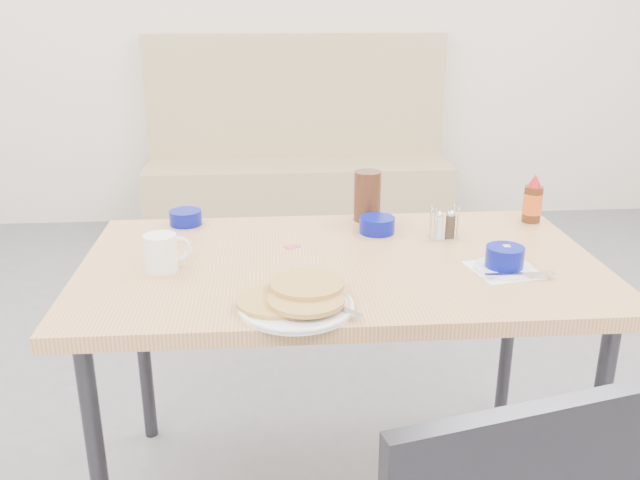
{
  "coord_description": "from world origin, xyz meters",
  "views": [
    {
      "loc": [
        -0.19,
        -1.46,
        1.44
      ],
      "look_at": [
        -0.06,
        0.25,
        0.82
      ],
      "focal_mm": 38.0,
      "sensor_mm": 36.0,
      "label": 1
    }
  ],
  "objects": [
    {
      "name": "syrup_bottle",
      "position": [
        0.64,
        0.53,
        0.83
      ],
      "size": [
        0.06,
        0.06,
        0.15
      ],
      "rotation": [
        0.0,
        0.0,
        -0.36
      ],
      "color": "#47230F",
      "rests_on": "dining_table"
    },
    {
      "name": "amber_tumbler",
      "position": [
        0.12,
        0.59,
        0.84
      ],
      "size": [
        0.09,
        0.09,
        0.16
      ],
      "primitive_type": "cylinder",
      "rotation": [
        0.0,
        0.0,
        -0.08
      ],
      "color": "#3B2112",
      "rests_on": "dining_table"
    },
    {
      "name": "sugar_wrapper",
      "position": [
        -0.13,
        0.36,
        0.76
      ],
      "size": [
        0.05,
        0.04,
        0.0
      ],
      "primitive_type": "cube",
      "rotation": [
        0.0,
        0.0,
        0.5
      ],
      "color": "#CA4363",
      "rests_on": "dining_table"
    },
    {
      "name": "grits_setting",
      "position": [
        0.42,
        0.14,
        0.79
      ],
      "size": [
        0.21,
        0.19,
        0.07
      ],
      "rotation": [
        0.0,
        0.0,
        0.2
      ],
      "color": "white",
      "rests_on": "dining_table"
    },
    {
      "name": "creamer_bowl",
      "position": [
        -0.45,
        0.59,
        0.78
      ],
      "size": [
        0.1,
        0.1,
        0.05
      ],
      "rotation": [
        0.0,
        0.0,
        0.09
      ],
      "color": "#050D80",
      "rests_on": "dining_table"
    },
    {
      "name": "pancake_plate",
      "position": [
        -0.13,
        -0.04,
        0.78
      ],
      "size": [
        0.28,
        0.27,
        0.05
      ],
      "rotation": [
        0.0,
        0.0,
        0.37
      ],
      "color": "white",
      "rests_on": "dining_table"
    },
    {
      "name": "booth_bench",
      "position": [
        0.0,
        2.78,
        0.35
      ],
      "size": [
        1.9,
        0.56,
        1.22
      ],
      "color": "tan",
      "rests_on": "ground"
    },
    {
      "name": "coffee_mug",
      "position": [
        -0.47,
        0.22,
        0.81
      ],
      "size": [
        0.12,
        0.09,
        0.1
      ],
      "rotation": [
        0.0,
        0.0,
        0.43
      ],
      "color": "white",
      "rests_on": "dining_table"
    },
    {
      "name": "butter_bowl",
      "position": [
        0.13,
        0.47,
        0.78
      ],
      "size": [
        0.11,
        0.11,
        0.05
      ],
      "rotation": [
        0.0,
        0.0,
        -0.27
      ],
      "color": "#050D80",
      "rests_on": "dining_table"
    },
    {
      "name": "dining_table",
      "position": [
        0.0,
        0.25,
        0.7
      ],
      "size": [
        1.4,
        0.8,
        0.76
      ],
      "color": "tan",
      "rests_on": "ground"
    },
    {
      "name": "condiment_caddy",
      "position": [
        0.32,
        0.4,
        0.8
      ],
      "size": [
        0.09,
        0.06,
        0.1
      ],
      "rotation": [
        0.0,
        0.0,
        0.14
      ],
      "color": "silver",
      "rests_on": "dining_table"
    },
    {
      "name": "wall_back",
      "position": [
        0.0,
        2.97,
        1.4
      ],
      "size": [
        5.0,
        0.06,
        2.8
      ],
      "primitive_type": "cube",
      "color": "beige",
      "rests_on": "ground"
    }
  ]
}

